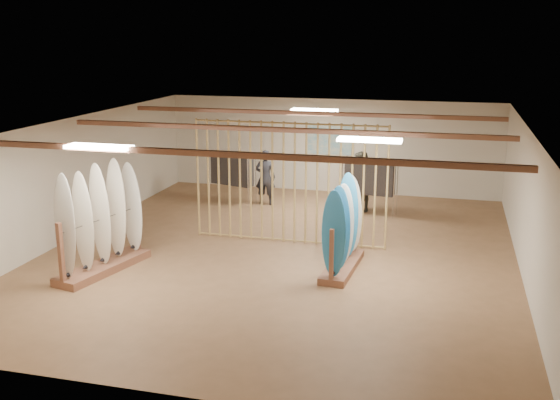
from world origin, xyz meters
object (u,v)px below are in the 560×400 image
(clothing_rack_b, at_px, (370,178))
(shopper_a, at_px, (265,174))
(rack_left, at_px, (102,236))
(rack_right, at_px, (343,240))
(clothing_rack_a, at_px, (232,170))
(shopper_b, at_px, (361,178))

(clothing_rack_b, xyz_separation_m, shopper_a, (-2.94, 0.28, -0.09))
(rack_left, bearing_deg, rack_right, 28.31)
(rack_left, distance_m, clothing_rack_a, 5.98)
(rack_left, distance_m, shopper_b, 7.38)
(rack_right, distance_m, shopper_b, 4.65)
(rack_right, xyz_separation_m, clothing_rack_b, (-0.02, 4.41, 0.33))
(clothing_rack_b, bearing_deg, shopper_b, 146.72)
(clothing_rack_a, bearing_deg, shopper_a, 20.43)
(rack_left, relative_size, clothing_rack_a, 1.63)
(rack_right, height_order, clothing_rack_b, rack_right)
(shopper_a, bearing_deg, rack_left, 69.23)
(rack_left, distance_m, rack_right, 4.84)
(shopper_a, bearing_deg, clothing_rack_b, 169.67)
(clothing_rack_b, relative_size, shopper_a, 0.85)
(clothing_rack_a, height_order, shopper_b, shopper_b)
(clothing_rack_b, xyz_separation_m, shopper_b, (-0.25, 0.22, -0.05))
(rack_left, height_order, shopper_b, rack_left)
(clothing_rack_a, bearing_deg, rack_left, -79.98)
(rack_right, height_order, clothing_rack_a, rack_right)
(rack_left, relative_size, clothing_rack_b, 1.57)
(shopper_a, xyz_separation_m, shopper_b, (2.70, -0.06, 0.04))
(clothing_rack_b, bearing_deg, rack_right, -81.92)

